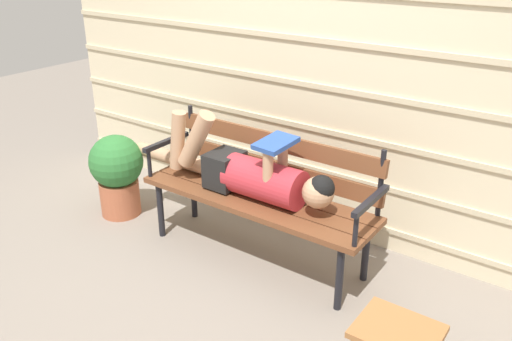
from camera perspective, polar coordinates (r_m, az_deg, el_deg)
ground_plane at (r=3.48m, az=-1.84°, el=-10.52°), size 12.00×12.00×0.00m
house_siding at (r=3.66m, az=5.72°, el=9.33°), size 4.61×0.08×2.10m
park_bench at (r=3.41m, az=0.66°, el=-1.75°), size 1.59×0.46×0.86m
reclining_person at (r=3.35m, az=-0.99°, el=-0.15°), size 1.66×0.27×0.52m
potted_plant at (r=4.10m, az=-14.71°, el=-0.08°), size 0.40×0.40×0.63m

